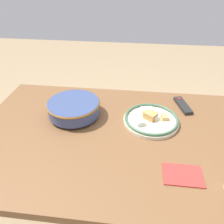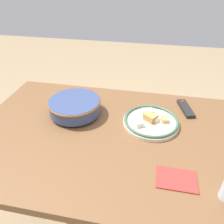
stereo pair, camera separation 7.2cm
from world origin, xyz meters
TOP-DOWN VIEW (x-y plane):
  - ground_plane at (0.00, 0.00)m, footprint 8.00×8.00m
  - dining_table at (0.00, 0.00)m, footprint 1.51×0.90m
  - noodle_bowl at (-0.28, 0.13)m, footprint 0.28×0.28m
  - food_plate at (0.14, 0.12)m, footprint 0.29×0.29m
  - tv_remote at (0.33, 0.29)m, footprint 0.09×0.18m
  - folded_napkin at (0.25, -0.22)m, footprint 0.16×0.11m

SIDE VIEW (x-z plane):
  - ground_plane at x=0.00m, z-range 0.00..0.00m
  - dining_table at x=0.00m, z-range 0.30..1.07m
  - folded_napkin at x=0.25m, z-range 0.77..0.78m
  - tv_remote at x=0.33m, z-range 0.77..0.79m
  - food_plate at x=0.14m, z-range 0.76..0.81m
  - noodle_bowl at x=-0.28m, z-range 0.78..0.87m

